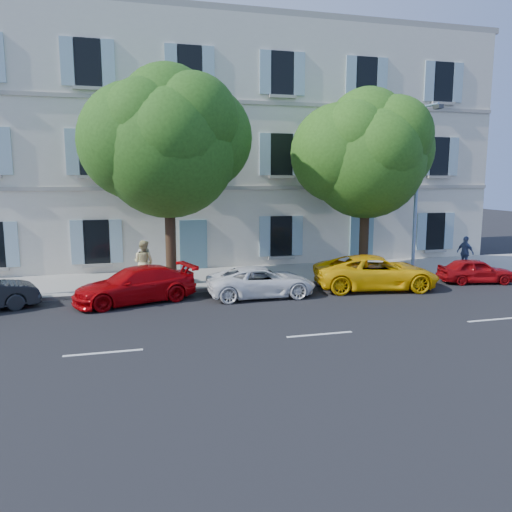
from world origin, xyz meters
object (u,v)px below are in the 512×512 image
object	(u,v)px
car_yellow_supercar	(376,272)
pedestrian_b	(144,262)
car_red_coupe	(135,285)
tree_right	(367,160)
tree_left	(168,149)
street_lamp	(419,181)
pedestrian_a	(144,262)
car_red_hatchback	(475,271)
pedestrian_c	(465,253)
car_white_coupe	(261,282)

from	to	relation	value
car_yellow_supercar	pedestrian_b	size ratio (longest dim) A/B	2.73
car_red_coupe	tree_right	bearing A→B (deg)	85.61
tree_left	car_red_coupe	bearing A→B (deg)	-126.03
pedestrian_b	street_lamp	bearing A→B (deg)	-149.44
tree_left	pedestrian_a	bearing A→B (deg)	152.99
tree_left	pedestrian_b	distance (m)	4.67
car_red_hatchback	pedestrian_b	world-z (taller)	pedestrian_b
tree_right	pedestrian_a	bearing A→B (deg)	177.56
pedestrian_c	car_yellow_supercar	bearing A→B (deg)	97.23
car_red_hatchback	pedestrian_a	distance (m)	14.12
car_red_hatchback	pedestrian_c	xyz separation A→B (m)	(1.17, 2.24, 0.41)
car_white_coupe	tree_right	distance (m)	7.65
car_red_hatchback	pedestrian_b	bearing A→B (deg)	91.17
tree_right	pedestrian_c	xyz separation A→B (m)	(5.23, -0.23, -4.30)
pedestrian_a	car_yellow_supercar	bearing A→B (deg)	148.08
tree_left	tree_right	size ratio (longest dim) A/B	1.07
car_red_coupe	car_red_hatchback	xyz separation A→B (m)	(14.24, -0.27, -0.11)
car_yellow_supercar	car_red_hatchback	distance (m)	4.73
car_red_coupe	tree_right	xyz separation A→B (m)	(10.18, 2.19, 4.60)
car_yellow_supercar	pedestrian_a	world-z (taller)	pedestrian_a
car_white_coupe	street_lamp	world-z (taller)	street_lamp
car_yellow_supercar	pedestrian_b	xyz separation A→B (m)	(-9.10, 2.60, 0.37)
tree_right	street_lamp	xyz separation A→B (m)	(2.04, -0.96, -0.92)
car_red_coupe	pedestrian_c	world-z (taller)	pedestrian_c
car_red_hatchback	street_lamp	world-z (taller)	street_lamp
car_red_coupe	pedestrian_a	bearing A→B (deg)	154.25
tree_right	tree_left	bearing A→B (deg)	-179.12
street_lamp	pedestrian_a	world-z (taller)	street_lamp
car_red_coupe	street_lamp	size ratio (longest dim) A/B	0.60
pedestrian_b	tree_right	bearing A→B (deg)	-144.93
car_white_coupe	tree_left	size ratio (longest dim) A/B	0.49
car_yellow_supercar	pedestrian_c	distance (m)	6.30
tree_left	pedestrian_a	size ratio (longest dim) A/B	4.72
car_yellow_supercar	car_red_coupe	bearing A→B (deg)	97.87
car_white_coupe	pedestrian_c	size ratio (longest dim) A/B	2.61
car_white_coupe	street_lamp	xyz separation A→B (m)	(7.56, 1.56, 3.74)
street_lamp	pedestrian_c	world-z (taller)	street_lamp
car_red_coupe	car_yellow_supercar	distance (m)	9.52
car_yellow_supercar	tree_right	xyz separation A→B (m)	(0.66, 2.45, 4.55)
pedestrian_a	pedestrian_c	xyz separation A→B (m)	(14.98, -0.65, -0.10)
car_yellow_supercar	pedestrian_a	size ratio (longest dim) A/B	2.77
tree_left	pedestrian_c	distance (m)	14.67
car_yellow_supercar	car_red_hatchback	bearing A→B (deg)	-80.79
car_red_coupe	pedestrian_a	size ratio (longest dim) A/B	2.47
pedestrian_a	pedestrian_c	bearing A→B (deg)	163.12
street_lamp	tree_left	bearing A→B (deg)	175.57
car_white_coupe	pedestrian_b	bearing A→B (deg)	58.50
car_white_coupe	pedestrian_b	world-z (taller)	pedestrian_b
pedestrian_c	car_red_coupe	bearing A→B (deg)	83.84
car_red_hatchback	pedestrian_a	xyz separation A→B (m)	(-13.81, 2.88, 0.52)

